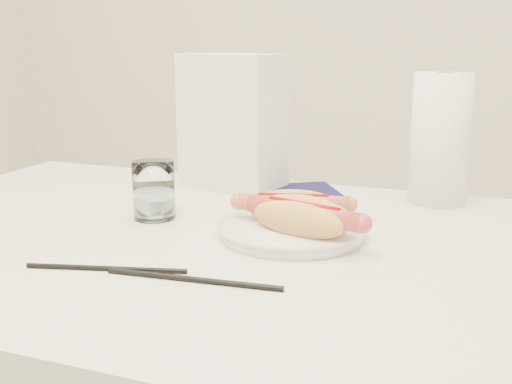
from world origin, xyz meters
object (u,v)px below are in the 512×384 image
(water_glass, at_px, (154,190))
(hotdog_left, at_px, (293,207))
(plate, at_px, (292,231))
(hotdog_right, at_px, (304,218))
(table, at_px, (203,271))
(paper_towel_roll, at_px, (440,139))
(napkin_box, at_px, (232,122))

(water_glass, bearing_deg, hotdog_left, 1.66)
(plate, relative_size, hotdog_right, 1.16)
(table, xyz_separation_m, plate, (0.13, 0.04, 0.07))
(table, height_order, paper_towel_roll, paper_towel_roll)
(hotdog_right, distance_m, water_glass, 0.28)
(plate, xyz_separation_m, napkin_box, (-0.21, 0.27, 0.12))
(table, distance_m, hotdog_left, 0.17)
(table, bearing_deg, plate, 15.28)
(table, distance_m, water_glass, 0.16)
(plate, xyz_separation_m, hotdog_left, (-0.01, 0.02, 0.03))
(table, height_order, plate, plate)
(water_glass, xyz_separation_m, napkin_box, (0.03, 0.26, 0.08))
(plate, xyz_separation_m, water_glass, (-0.24, 0.02, 0.04))
(hotdog_right, bearing_deg, paper_towel_roll, 79.54)
(plate, height_order, hotdog_right, hotdog_right)
(plate, xyz_separation_m, hotdog_right, (0.03, -0.03, 0.03))
(table, relative_size, water_glass, 12.56)
(hotdog_left, relative_size, hotdog_right, 0.92)
(napkin_box, bearing_deg, paper_towel_roll, 16.76)
(table, bearing_deg, water_glass, 154.84)
(hotdog_right, xyz_separation_m, paper_towel_roll, (0.16, 0.32, 0.07))
(plate, distance_m, paper_towel_roll, 0.36)
(paper_towel_roll, bearing_deg, napkin_box, -177.06)
(water_glass, distance_m, napkin_box, 0.27)
(hotdog_right, bearing_deg, plate, 145.17)
(table, bearing_deg, hotdog_left, 25.23)
(water_glass, bearing_deg, napkin_box, 82.56)
(hotdog_left, height_order, hotdog_right, hotdog_right)
(table, relative_size, plate, 5.56)
(table, distance_m, hotdog_right, 0.19)
(hotdog_left, distance_m, hotdog_right, 0.07)
(water_glass, relative_size, napkin_box, 0.36)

